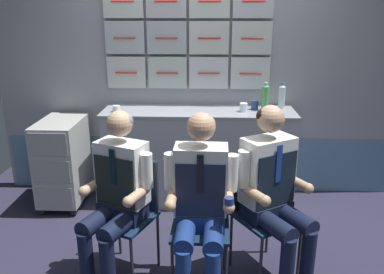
% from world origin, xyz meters
% --- Properties ---
extents(ground, '(4.80, 4.80, 0.04)m').
position_xyz_m(ground, '(0.00, 0.00, -0.02)').
color(ground, '#29283B').
extents(galley_bulkhead, '(4.20, 0.14, 2.15)m').
position_xyz_m(galley_bulkhead, '(-0.01, 1.37, 1.12)').
color(galley_bulkhead, '#9B9BA4').
rests_on(galley_bulkhead, ground).
extents(galley_counter, '(1.89, 0.53, 0.97)m').
position_xyz_m(galley_counter, '(0.01, 1.09, 0.48)').
color(galley_counter, '#A0A5AE').
rests_on(galley_counter, ground).
extents(service_trolley, '(0.40, 0.65, 0.88)m').
position_xyz_m(service_trolley, '(-1.35, 0.96, 0.47)').
color(service_trolley, black).
rests_on(service_trolley, ground).
extents(folding_chair_left, '(0.52, 0.52, 0.87)m').
position_xyz_m(folding_chair_left, '(-0.46, -0.06, 0.54)').
color(folding_chair_left, '#2D2D33').
rests_on(folding_chair_left, ground).
extents(crew_member_left, '(0.54, 0.66, 1.27)m').
position_xyz_m(crew_member_left, '(-0.53, -0.21, 0.70)').
color(crew_member_left, black).
rests_on(crew_member_left, ground).
extents(folding_chair_center, '(0.41, 0.41, 0.87)m').
position_xyz_m(folding_chair_center, '(0.07, -0.16, 0.54)').
color(folding_chair_center, '#2D2D33').
rests_on(folding_chair_center, ground).
extents(crew_member_center, '(0.50, 0.61, 1.29)m').
position_xyz_m(crew_member_center, '(0.06, -0.32, 0.71)').
color(crew_member_center, black).
rests_on(crew_member_center, ground).
extents(folding_chair_right, '(0.55, 0.55, 0.87)m').
position_xyz_m(folding_chair_right, '(0.49, -0.01, 0.54)').
color(folding_chair_right, '#2D2D33').
rests_on(folding_chair_right, ground).
extents(crew_member_right, '(0.61, 0.69, 1.30)m').
position_xyz_m(crew_member_right, '(0.58, -0.15, 0.72)').
color(crew_member_right, black).
rests_on(crew_member_right, ground).
extents(water_bottle_clear, '(0.07, 0.07, 0.26)m').
position_xyz_m(water_bottle_clear, '(0.83, 1.18, 1.09)').
color(water_bottle_clear, silver).
rests_on(water_bottle_clear, galley_counter).
extents(water_bottle_short, '(0.07, 0.07, 0.28)m').
position_xyz_m(water_bottle_short, '(0.66, 1.11, 1.10)').
color(water_bottle_short, '#4EA557').
rests_on(water_bottle_short, galley_counter).
extents(paper_cup_blue, '(0.07, 0.07, 0.08)m').
position_xyz_m(paper_cup_blue, '(0.45, 1.05, 1.01)').
color(paper_cup_blue, white).
rests_on(paper_cup_blue, galley_counter).
extents(coffee_cup_spare, '(0.07, 0.07, 0.09)m').
position_xyz_m(coffee_cup_spare, '(0.57, 1.15, 1.01)').
color(coffee_cup_spare, navy).
rests_on(coffee_cup_spare, galley_counter).
extents(paper_cup_tan, '(0.07, 0.07, 0.06)m').
position_xyz_m(paper_cup_tan, '(-0.78, 0.99, 1.00)').
color(paper_cup_tan, white).
rests_on(paper_cup_tan, galley_counter).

